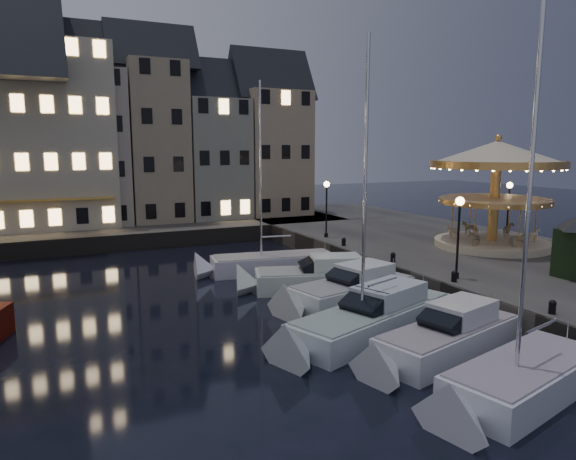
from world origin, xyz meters
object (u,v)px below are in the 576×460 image
bollard_c (393,257)px  motorboat_d (347,292)px  bollard_a (552,306)px  motorboat_a (516,384)px  streetlamp_d (509,202)px  motorboat_e (313,279)px  streetlamp_b (459,226)px  bollard_b (454,276)px  motorboat_f (264,265)px  carousel (496,173)px  motorboat_c (369,320)px  streetlamp_c (327,201)px  bollard_d (344,241)px  motorboat_b (443,341)px

bollard_c → motorboat_d: bearing=-152.6°
bollard_a → motorboat_a: size_ratio=0.05×
streetlamp_d → motorboat_e: (-16.79, -1.80, -3.37)m
streetlamp_b → bollard_b: 2.54m
bollard_b → motorboat_a: 9.74m
motorboat_f → carousel: bearing=-17.8°
bollard_c → motorboat_c: size_ratio=0.04×
streetlamp_c → carousel: size_ratio=0.49×
streetlamp_d → bollard_d: size_ratio=7.32×
bollard_d → motorboat_c: bearing=-116.7°
bollard_a → carousel: bearing=52.4°
motorboat_a → motorboat_c: (-0.97, 6.77, 0.14)m
streetlamp_d → carousel: bearing=-153.0°
motorboat_c → motorboat_d: 4.36m
motorboat_b → motorboat_e: (-0.12, 10.30, 0.00)m
bollard_a → streetlamp_c: bearing=88.2°
carousel → streetlamp_c: bearing=135.4°
carousel → motorboat_a: bearing=-134.4°
streetlamp_d → motorboat_e: bearing=-173.9°
motorboat_a → streetlamp_c: bearing=75.7°
bollard_c → motorboat_e: 5.04m
bollard_b → motorboat_e: 7.57m
motorboat_b → streetlamp_c: bearing=73.9°
streetlamp_c → streetlamp_d: 13.04m
bollard_a → motorboat_e: motorboat_e is taller
streetlamp_c → motorboat_e: (-5.49, -8.30, -3.37)m
streetlamp_b → motorboat_d: bearing=157.7°
bollard_b → motorboat_d: motorboat_d is taller
streetlamp_d → motorboat_f: motorboat_f is taller
streetlamp_b → motorboat_f: motorboat_f is taller
streetlamp_d → bollard_c: size_ratio=7.32×
streetlamp_c → motorboat_f: bearing=-152.0°
streetlamp_c → motorboat_c: bearing=-113.2°
bollard_a → motorboat_b: size_ratio=0.07×
motorboat_c → bollard_b: bearing=13.8°
streetlamp_d → bollard_c: (-11.90, -2.50, -2.41)m
bollard_c → carousel: 9.97m
bollard_c → streetlamp_b: bearing=-82.4°
bollard_b → motorboat_e: (-4.89, 5.70, -0.96)m
streetlamp_c → motorboat_c: size_ratio=0.32×
motorboat_f → motorboat_d: bearing=-81.3°
bollard_b → motorboat_e: bearing=130.6°
motorboat_f → motorboat_c: bearing=-91.1°
streetlamp_b → streetlamp_c: (0.00, 13.50, 0.00)m
bollard_a → motorboat_e: 12.26m
bollard_d → carousel: carousel is taller
motorboat_c → bollard_d: bearing=63.3°
bollard_a → motorboat_e: size_ratio=0.07×
streetlamp_b → motorboat_f: size_ratio=0.35×
bollard_a → bollard_b: same height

